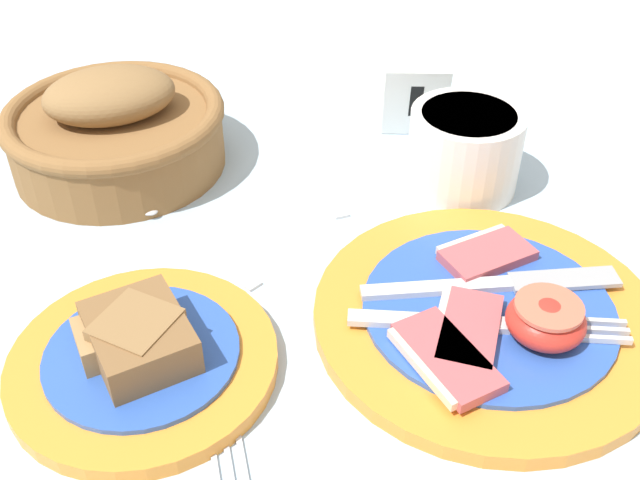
# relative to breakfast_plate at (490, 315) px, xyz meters

# --- Properties ---
(ground_plane) EXTENTS (3.00, 3.00, 0.00)m
(ground_plane) POSITION_rel_breakfast_plate_xyz_m (-0.12, -0.02, -0.01)
(ground_plane) COLOR #A3BCD1
(breakfast_plate) EXTENTS (0.24, 0.24, 0.04)m
(breakfast_plate) POSITION_rel_breakfast_plate_xyz_m (0.00, 0.00, 0.00)
(breakfast_plate) COLOR orange
(breakfast_plate) RESTS_ON ground_plane
(bread_plate) EXTENTS (0.18, 0.18, 0.04)m
(bread_plate) POSITION_rel_breakfast_plate_xyz_m (-0.23, -0.04, 0.00)
(bread_plate) COLOR orange
(bread_plate) RESTS_ON ground_plane
(sugar_cup) EXTENTS (0.10, 0.10, 0.07)m
(sugar_cup) POSITION_rel_breakfast_plate_xyz_m (0.01, 0.18, 0.03)
(sugar_cup) COLOR white
(sugar_cup) RESTS_ON ground_plane
(bread_basket) EXTENTS (0.19, 0.19, 0.09)m
(bread_basket) POSITION_rel_breakfast_plate_xyz_m (-0.30, 0.21, 0.03)
(bread_basket) COLOR brown
(bread_basket) RESTS_ON ground_plane
(number_card) EXTENTS (0.06, 0.05, 0.07)m
(number_card) POSITION_rel_breakfast_plate_xyz_m (-0.03, 0.27, 0.03)
(number_card) COLOR white
(number_card) RESTS_ON ground_plane
(teaspoon_by_saucer) EXTENTS (0.08, 0.19, 0.01)m
(teaspoon_by_saucer) POSITION_rel_breakfast_plate_xyz_m (-0.09, 0.10, -0.01)
(teaspoon_by_saucer) COLOR silver
(teaspoon_by_saucer) RESTS_ON ground_plane
(teaspoon_near_cup) EXTENTS (0.15, 0.15, 0.01)m
(teaspoon_near_cup) POSITION_rel_breakfast_plate_xyz_m (-0.26, 0.13, -0.01)
(teaspoon_near_cup) COLOR silver
(teaspoon_near_cup) RESTS_ON ground_plane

